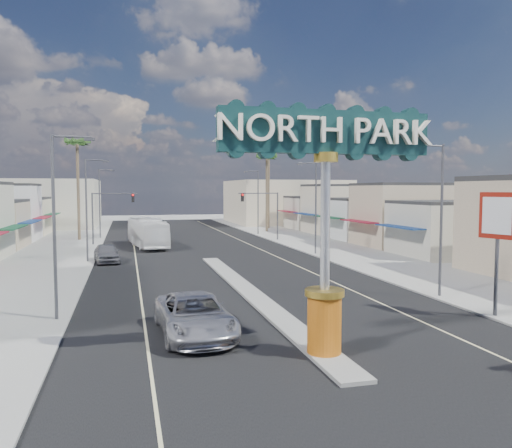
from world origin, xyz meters
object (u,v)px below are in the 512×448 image
city_bus (147,232)px  streetlight_r_far (257,199)px  gateway_sign (326,202)px  car_parked_left (107,253)px  streetlight_l_far (101,200)px  streetlight_l_near (58,217)px  bank_pylon_sign (498,223)px  streetlight_r_near (439,212)px  palm_right_mid (267,161)px  traffic_signal_left (109,208)px  suv_left (195,315)px  streetlight_r_mid (314,203)px  palm_left_far (77,148)px  palm_right_far (269,152)px  streetlight_l_mid (88,205)px  traffic_signal_right (264,206)px

city_bus → streetlight_r_far: bearing=27.5°
gateway_sign → car_parked_left: size_ratio=1.88×
gateway_sign → streetlight_l_far: bearing=101.8°
streetlight_l_near → bank_pylon_sign: (20.93, -4.72, -0.31)m
streetlight_r_near → streetlight_r_far: (0.00, 42.00, 0.00)m
palm_right_mid → traffic_signal_left: bearing=-151.6°
gateway_sign → streetlight_l_near: (-10.43, 8.02, -0.86)m
suv_left → car_parked_left: size_ratio=1.32×
streetlight_r_mid → palm_left_far: bearing=139.5°
palm_right_far → city_bus: 30.94m
palm_right_mid → palm_right_far: palm_right_far is taller
suv_left → streetlight_l_mid: bearing=101.3°
gateway_sign → traffic_signal_left: size_ratio=1.53×
palm_right_far → suv_left: palm_right_far is taller
bank_pylon_sign → streetlight_r_far: bearing=72.1°
traffic_signal_left → palm_right_far: (24.18, 18.01, 8.11)m
traffic_signal_left → traffic_signal_right: bearing=0.0°
gateway_sign → palm_right_mid: bearing=76.5°
streetlight_r_mid → traffic_signal_left: bearing=144.5°
city_bus → streetlight_r_near: bearing=-71.3°
streetlight_r_mid → bank_pylon_sign: (0.06, -24.72, -0.31)m
streetlight_l_near → suv_left: bearing=-33.7°
traffic_signal_left → palm_right_mid: (22.18, 12.01, 6.33)m
gateway_sign → suv_left: 7.82m
palm_right_far → bank_pylon_sign: bearing=-94.5°
car_parked_left → city_bus: bearing=63.0°
traffic_signal_right → streetlight_l_mid: (-19.62, -13.99, 0.79)m
streetlight_l_mid → streetlight_r_mid: bearing=0.0°
palm_right_far → car_parked_left: size_ratio=2.90×
palm_left_far → palm_right_far: size_ratio=0.93×
traffic_signal_right → streetlight_r_mid: size_ratio=0.67×
traffic_signal_right → streetlight_l_far: bearing=157.8°
traffic_signal_right → suv_left: 40.51m
traffic_signal_left → streetlight_l_mid: (-1.25, -13.99, 0.79)m
streetlight_r_near → palm_right_mid: 46.40m
palm_right_mid → bank_pylon_sign: bearing=-92.8°
streetlight_l_mid → palm_left_far: palm_left_far is taller
traffic_signal_right → streetlight_l_near: (-19.62, -33.99, 0.79)m
gateway_sign → city_bus: 39.63m
streetlight_r_mid → palm_left_far: (-23.43, 20.00, 6.43)m
streetlight_l_far → palm_right_far: (25.43, 10.00, 7.32)m
traffic_signal_left → streetlight_r_mid: size_ratio=0.67×
streetlight_l_near → streetlight_r_far: bearing=63.6°
gateway_sign → bank_pylon_sign: (10.49, 3.30, -1.17)m
gateway_sign → palm_right_far: palm_right_far is taller
palm_left_far → palm_right_mid: palm_left_far is taller
streetlight_l_mid → city_bus: size_ratio=0.79×
traffic_signal_left → city_bus: (4.14, -2.95, -2.68)m
streetlight_l_near → streetlight_r_mid: size_ratio=1.00×
streetlight_l_mid → bank_pylon_sign: size_ratio=1.47×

